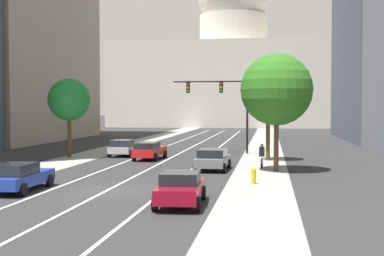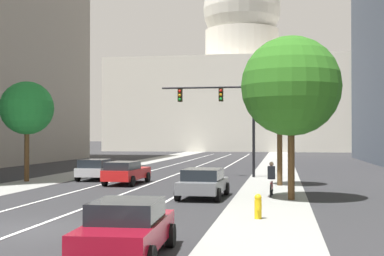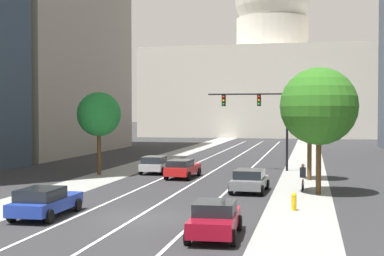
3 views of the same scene
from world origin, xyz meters
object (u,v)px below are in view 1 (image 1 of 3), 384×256
(car_crimson, at_px, (180,188))
(fire_hydrant, at_px, (254,176))
(car_gray, at_px, (212,159))
(cyclist, at_px, (262,156))
(street_tree_near_right, at_px, (268,96))
(traffic_signal_mast, at_px, (225,98))
(car_red, at_px, (149,150))
(street_tree_mid_left, at_px, (69,100))
(street_tree_mid_right, at_px, (277,90))
(car_blue, at_px, (18,176))
(car_silver, at_px, (124,147))
(capitol_building, at_px, (233,70))

(car_crimson, xyz_separation_m, fire_hydrant, (2.90, 6.79, -0.28))
(car_gray, distance_m, fire_hydrant, 6.77)
(car_gray, distance_m, cyclist, 3.45)
(fire_hydrant, distance_m, street_tree_near_right, 14.01)
(car_gray, relative_size, street_tree_near_right, 0.63)
(traffic_signal_mast, height_order, street_tree_near_right, traffic_signal_mast)
(traffic_signal_mast, bearing_deg, fire_hydrant, -80.51)
(car_red, xyz_separation_m, street_tree_mid_left, (-7.00, 0.84, 4.04))
(car_crimson, xyz_separation_m, car_gray, (-0.00, 12.89, 0.01))
(car_red, height_order, street_tree_mid_left, street_tree_mid_left)
(cyclist, bearing_deg, traffic_signal_mast, 19.16)
(street_tree_mid_right, relative_size, street_tree_near_right, 1.14)
(car_crimson, distance_m, car_blue, 9.01)
(car_silver, bearing_deg, capitol_building, -4.39)
(capitol_building, bearing_deg, traffic_signal_mast, -86.73)
(car_blue, xyz_separation_m, street_tree_mid_right, (12.82, 10.27, 4.59))
(car_silver, distance_m, fire_hydrant, 19.13)
(cyclist, distance_m, street_tree_near_right, 7.28)
(street_tree_mid_right, height_order, street_tree_mid_left, street_tree_mid_right)
(car_red, bearing_deg, car_gray, -135.62)
(car_red, bearing_deg, car_crimson, -161.06)
(street_tree_near_right, bearing_deg, car_red, -175.61)
(cyclist, relative_size, street_tree_near_right, 0.25)
(cyclist, distance_m, street_tree_mid_left, 17.56)
(car_silver, xyz_separation_m, car_gray, (8.63, -9.14, 0.01))
(street_tree_mid_left, bearing_deg, car_silver, 24.90)
(fire_hydrant, bearing_deg, street_tree_near_right, 86.89)
(capitol_building, bearing_deg, street_tree_mid_right, -84.17)
(car_blue, distance_m, street_tree_mid_left, 18.48)
(car_gray, height_order, fire_hydrant, car_gray)
(capitol_building, relative_size, street_tree_mid_left, 7.79)
(traffic_signal_mast, xyz_separation_m, fire_hydrant, (3.22, -19.30, -4.53))
(car_red, relative_size, car_blue, 0.99)
(capitol_building, distance_m, car_red, 77.74)
(car_red, height_order, street_tree_mid_right, street_tree_mid_right)
(car_gray, bearing_deg, car_blue, 142.19)
(car_silver, height_order, traffic_signal_mast, traffic_signal_mast)
(car_red, height_order, car_crimson, car_crimson)
(fire_hydrant, bearing_deg, car_crimson, -113.17)
(car_crimson, height_order, street_tree_mid_right, street_tree_mid_right)
(street_tree_near_right, bearing_deg, car_blue, -125.12)
(capitol_building, bearing_deg, street_tree_near_right, -84.04)
(car_blue, bearing_deg, traffic_signal_mast, -20.42)
(street_tree_near_right, bearing_deg, car_silver, 170.55)
(car_silver, xyz_separation_m, car_crimson, (8.64, -22.04, 0.00))
(capitol_building, bearing_deg, car_red, -91.08)
(car_blue, xyz_separation_m, cyclist, (11.88, 11.51, 0.10))
(capitol_building, height_order, fire_hydrant, capitol_building)
(car_crimson, bearing_deg, car_gray, -2.80)
(car_crimson, relative_size, car_blue, 0.90)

